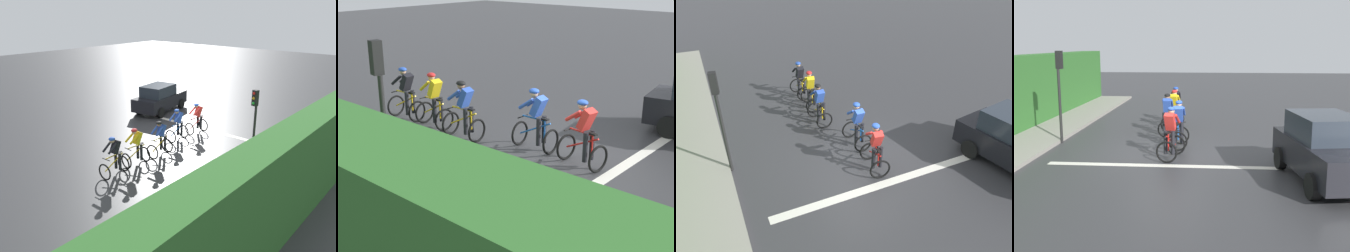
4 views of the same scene
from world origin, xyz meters
The scene contains 9 objects.
ground_plane centered at (0.00, 0.00, 0.00)m, with size 80.00×80.00×0.00m, color #333335.
sidewalk_kerb centered at (-5.51, 2.00, 0.06)m, with size 2.80×24.85×0.12m, color gray.
road_marking_stop_line centered at (0.00, -1.44, 0.00)m, with size 7.00×0.30×0.01m, color silver.
cyclist_lead centered at (-0.27, 5.53, 0.80)m, with size 0.71×1.10×1.66m.
cyclist_second centered at (-0.22, 4.27, 0.80)m, with size 0.79×1.14×1.66m.
cyclist_mid centered at (-0.35, 2.87, 0.80)m, with size 0.70×1.09×1.66m.
cyclist_fourth centered at (0.29, 0.84, 0.80)m, with size 0.68×1.08×1.66m.
cyclist_trailing centered at (0.17, -0.67, 0.80)m, with size 0.85×1.18×1.66m.
traffic_light_near_crossing centered at (-4.05, 1.29, 2.22)m, with size 0.23×0.31×3.34m.
Camera 3 is at (-4.30, -7.96, 6.73)m, focal length 35.17 mm.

